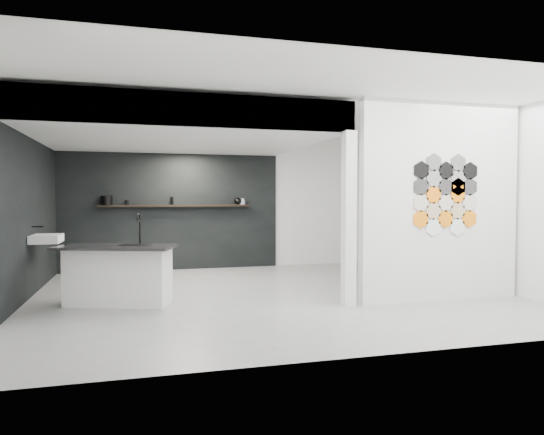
{
  "coord_description": "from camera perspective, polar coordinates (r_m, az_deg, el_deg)",
  "views": [
    {
      "loc": [
        -1.87,
        -7.01,
        1.46
      ],
      "look_at": [
        0.1,
        0.3,
        1.15
      ],
      "focal_mm": 32.0,
      "sensor_mm": 36.0,
      "label": 1
    }
  ],
  "objects": [
    {
      "name": "floor",
      "position": [
        7.4,
        -0.14,
        -9.07
      ],
      "size": [
        7.0,
        6.0,
        0.01
      ],
      "primitive_type": "cube",
      "color": "gray"
    },
    {
      "name": "partition_panel",
      "position": [
        7.27,
        19.2,
        1.74
      ],
      "size": [
        2.45,
        0.15,
        2.8
      ],
      "primitive_type": "cube",
      "color": "silver",
      "rests_on": "floor"
    },
    {
      "name": "bay_clad_back",
      "position": [
        10.0,
        -11.82,
        0.66
      ],
      "size": [
        4.4,
        0.04,
        2.35
      ],
      "primitive_type": "cube",
      "color": "black",
      "rests_on": "floor"
    },
    {
      "name": "bay_clad_left",
      "position": [
        8.17,
        -26.37,
        0.1
      ],
      "size": [
        0.04,
        4.0,
        2.35
      ],
      "primitive_type": "cube",
      "color": "black",
      "rests_on": "floor"
    },
    {
      "name": "bulkhead",
      "position": [
        8.1,
        -11.09,
        10.03
      ],
      "size": [
        4.4,
        4.0,
        0.4
      ],
      "primitive_type": "cube",
      "color": "silver",
      "rests_on": "corner_column"
    },
    {
      "name": "corner_column",
      "position": [
        6.59,
        9.03,
        -0.16
      ],
      "size": [
        0.16,
        0.16,
        2.35
      ],
      "primitive_type": "cube",
      "color": "silver",
      "rests_on": "floor"
    },
    {
      "name": "fascia_beam",
      "position": [
        6.21,
        -9.81,
        12.42
      ],
      "size": [
        4.4,
        0.16,
        0.4
      ],
      "primitive_type": "cube",
      "color": "silver",
      "rests_on": "corner_column"
    },
    {
      "name": "wall_basin",
      "position": [
        7.95,
        -24.98,
        -2.27
      ],
      "size": [
        0.4,
        0.6,
        0.12
      ],
      "primitive_type": "cube",
      "color": "silver",
      "rests_on": "bay_clad_left"
    },
    {
      "name": "display_shelf",
      "position": [
        9.9,
        -11.21,
        1.37
      ],
      "size": [
        3.0,
        0.15,
        0.04
      ],
      "primitive_type": "cube",
      "color": "black",
      "rests_on": "bay_clad_back"
    },
    {
      "name": "kitchen_island",
      "position": [
        6.95,
        -17.63,
        -6.37
      ],
      "size": [
        1.68,
        1.14,
        1.24
      ],
      "rotation": [
        0.0,
        0.0,
        -0.33
      ],
      "color": "silver",
      "rests_on": "floor"
    },
    {
      "name": "stockpot",
      "position": [
        9.89,
        -18.88,
        1.93
      ],
      "size": [
        0.25,
        0.25,
        0.18
      ],
      "primitive_type": "cylinder",
      "rotation": [
        0.0,
        0.0,
        -0.13
      ],
      "color": "black",
      "rests_on": "display_shelf"
    },
    {
      "name": "kettle",
      "position": [
        10.06,
        -4.01,
        1.95
      ],
      "size": [
        0.18,
        0.18,
        0.14
      ],
      "primitive_type": "ellipsoid",
      "rotation": [
        0.0,
        0.0,
        0.07
      ],
      "color": "black",
      "rests_on": "display_shelf"
    },
    {
      "name": "glass_bowl",
      "position": [
        10.08,
        -3.53,
        1.8
      ],
      "size": [
        0.14,
        0.14,
        0.09
      ],
      "primitive_type": "cylinder",
      "rotation": [
        0.0,
        0.0,
        -0.11
      ],
      "color": "gray",
      "rests_on": "display_shelf"
    },
    {
      "name": "glass_vase",
      "position": [
        10.08,
        -3.53,
        1.9
      ],
      "size": [
        0.12,
        0.12,
        0.13
      ],
      "primitive_type": "cylinder",
      "rotation": [
        0.0,
        0.0,
        0.42
      ],
      "color": "gray",
      "rests_on": "display_shelf"
    },
    {
      "name": "bottle_dark",
      "position": [
        9.89,
        -11.71,
        1.93
      ],
      "size": [
        0.06,
        0.06,
        0.16
      ],
      "primitive_type": "cylinder",
      "rotation": [
        0.0,
        0.0,
        -0.07
      ],
      "color": "black",
      "rests_on": "display_shelf"
    },
    {
      "name": "utensil_cup",
      "position": [
        9.88,
        -16.72,
        1.69
      ],
      "size": [
        0.09,
        0.09,
        0.09
      ],
      "primitive_type": "cylinder",
      "rotation": [
        0.0,
        0.0,
        -0.28
      ],
      "color": "black",
      "rests_on": "display_shelf"
    },
    {
      "name": "hex_tile_cluster",
      "position": [
        7.22,
        19.82,
        2.57
      ],
      "size": [
        1.04,
        0.02,
        1.16
      ],
      "color": "orange",
      "rests_on": "partition_panel"
    }
  ]
}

